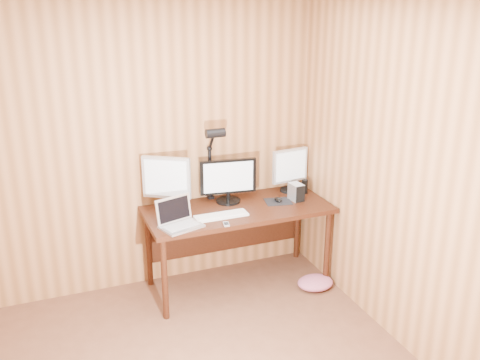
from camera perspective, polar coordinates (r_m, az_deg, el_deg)
room_shell at (r=2.75m, az=-5.98°, el=-7.87°), size 4.00×4.00×4.00m
desk at (r=4.74m, az=-0.54°, el=-4.03°), size 1.60×0.70×0.75m
monitor_center at (r=4.69m, az=-1.28°, el=-0.04°), size 0.50×0.22×0.39m
monitor_left at (r=4.55m, az=-7.84°, el=-0.15°), size 0.37×0.25×0.47m
monitor_right at (r=4.97m, az=5.35°, el=1.19°), size 0.36×0.17×0.41m
laptop at (r=4.29m, az=-6.61°, el=-4.18°), size 0.37×0.32×0.23m
keyboard at (r=4.45m, az=-2.02°, el=-3.81°), size 0.45×0.14×0.02m
mousepad at (r=4.77m, az=4.09°, el=-2.30°), size 0.26×0.23×0.00m
mouse at (r=4.77m, az=4.10°, el=-2.08°), size 0.08×0.11×0.04m
hard_drive at (r=4.80m, az=6.02°, el=-1.29°), size 0.11×0.15×0.15m
phone at (r=4.30m, az=-1.48°, el=-4.72°), size 0.06×0.10×0.01m
speaker at (r=4.98m, az=6.93°, el=-0.69°), size 0.05×0.05×0.13m
desk_lamp at (r=4.63m, az=-2.91°, el=2.90°), size 0.17×0.24×0.73m
fabric_pile at (r=4.92m, az=8.04°, el=-10.79°), size 0.39×0.35×0.10m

